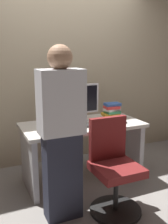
# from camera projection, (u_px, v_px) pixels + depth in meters

# --- Properties ---
(ground_plane) EXTENTS (9.00, 9.00, 0.00)m
(ground_plane) POSITION_uv_depth(u_px,v_px,m) (82.00, 179.00, 3.29)
(ground_plane) COLOR gray
(wall_back) EXTENTS (6.40, 0.10, 3.00)m
(wall_back) POSITION_uv_depth(u_px,v_px,m) (60.00, 57.00, 3.66)
(wall_back) COLOR tan
(wall_back) RESTS_ON ground
(desk) EXTENTS (1.44, 0.71, 0.74)m
(desk) POSITION_uv_depth(u_px,v_px,m) (82.00, 141.00, 3.18)
(desk) COLOR beige
(desk) RESTS_ON ground
(office_chair) EXTENTS (0.52, 0.52, 0.94)m
(office_chair) POSITION_uv_depth(u_px,v_px,m) (114.00, 170.00, 2.59)
(office_chair) COLOR black
(office_chair) RESTS_ON ground
(person_at_desk) EXTENTS (0.40, 0.24, 1.64)m
(person_at_desk) POSITION_uv_depth(u_px,v_px,m) (62.00, 134.00, 2.37)
(person_at_desk) COLOR #262838
(person_at_desk) RESTS_ON ground
(monitor) EXTENTS (0.54, 0.15, 0.46)m
(monitor) POSITION_uv_depth(u_px,v_px,m) (78.00, 101.00, 3.17)
(monitor) COLOR silver
(monitor) RESTS_ON desk
(keyboard) EXTENTS (0.44, 0.15, 0.02)m
(keyboard) POSITION_uv_depth(u_px,v_px,m) (79.00, 126.00, 2.96)
(keyboard) COLOR #262626
(keyboard) RESTS_ON desk
(mouse) EXTENTS (0.06, 0.10, 0.03)m
(mouse) POSITION_uv_depth(u_px,v_px,m) (104.00, 123.00, 3.08)
(mouse) COLOR black
(mouse) RESTS_ON desk
(cup_near_keyboard) EXTENTS (0.07, 0.07, 0.10)m
(cup_near_keyboard) POSITION_uv_depth(u_px,v_px,m) (51.00, 124.00, 2.90)
(cup_near_keyboard) COLOR white
(cup_near_keyboard) RESTS_ON desk
(cup_by_monitor) EXTENTS (0.07, 0.07, 0.10)m
(cup_by_monitor) POSITION_uv_depth(u_px,v_px,m) (48.00, 120.00, 3.07)
(cup_by_monitor) COLOR white
(cup_by_monitor) RESTS_ON desk
(book_stack) EXTENTS (0.24, 0.19, 0.20)m
(book_stack) POSITION_uv_depth(u_px,v_px,m) (112.00, 111.00, 3.34)
(book_stack) COLOR beige
(book_stack) RESTS_ON desk
(cell_phone) EXTENTS (0.11, 0.16, 0.01)m
(cell_phone) POSITION_uv_depth(u_px,v_px,m) (123.00, 122.00, 3.18)
(cell_phone) COLOR black
(cell_phone) RESTS_ON desk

